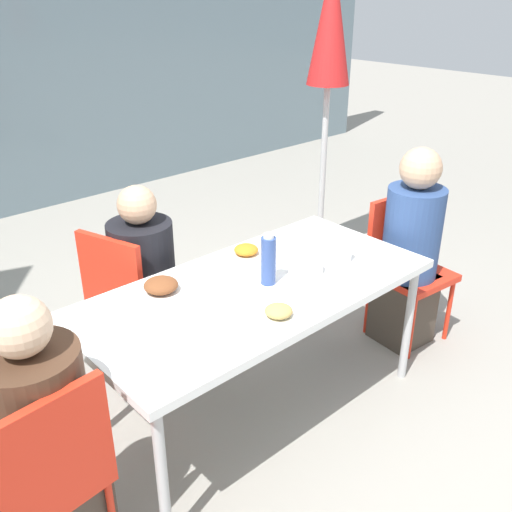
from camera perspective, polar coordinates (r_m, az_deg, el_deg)
ground_plane at (r=3.05m, az=0.00°, el=-14.98°), size 24.00×24.00×0.00m
dining_table at (r=2.66m, az=0.00°, el=-3.93°), size 1.68×0.82×0.72m
chair_left at (r=2.16m, az=-20.38°, el=-19.65°), size 0.44×0.44×0.86m
person_left at (r=2.21m, az=-20.36°, el=-17.52°), size 0.34×0.34×1.12m
chair_right at (r=3.50m, az=14.51°, el=-0.17°), size 0.44×0.44×0.86m
person_right at (r=3.39m, az=15.12°, el=0.22°), size 0.32×0.32×1.20m
chair_far at (r=3.08m, az=-12.71°, el=-3.69°), size 0.50×0.50×0.86m
person_far at (r=3.10m, az=-11.04°, el=-3.26°), size 0.38×0.38×1.09m
closed_umbrella at (r=4.09m, az=7.36°, el=20.04°), size 0.36×0.36×2.18m
plate_0 at (r=2.37m, az=2.27°, el=-5.82°), size 0.21×0.21×0.06m
plate_1 at (r=2.89m, az=-0.99°, el=0.36°), size 0.22×0.22×0.06m
plate_2 at (r=2.58m, az=-9.46°, el=-3.21°), size 0.28×0.28×0.08m
bottle at (r=2.60m, az=1.25°, el=-0.39°), size 0.07×0.07×0.25m
drinking_cup at (r=2.87m, az=8.89°, el=0.48°), size 0.07×0.07×0.11m
salad_bowl at (r=2.75m, az=4.95°, el=-0.98°), size 0.17×0.17×0.06m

